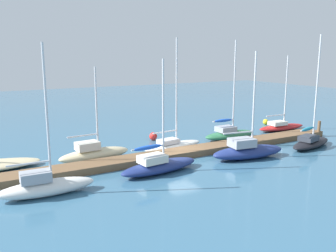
{
  "coord_description": "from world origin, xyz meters",
  "views": [
    {
      "loc": [
        -14.04,
        -22.66,
        7.66
      ],
      "look_at": [
        0.0,
        2.0,
        2.0
      ],
      "focal_mm": 38.66,
      "sensor_mm": 36.0,
      "label": 1
    }
  ],
  "objects_px": {
    "sailboat_2": "(94,153)",
    "sailboat_4": "(173,144)",
    "sailboat_5": "(248,150)",
    "sailboat_1": "(45,185)",
    "sailboat_7": "(311,141)",
    "sailboat_3": "(159,165)",
    "mooring_buoy_red": "(153,136)",
    "mooring_buoy_yellow": "(266,122)",
    "sailboat_6": "(230,133)",
    "sailboat_8": "(281,126)"
  },
  "relations": [
    {
      "from": "sailboat_1",
      "to": "sailboat_5",
      "type": "height_order",
      "value": "sailboat_1"
    },
    {
      "from": "sailboat_8",
      "to": "mooring_buoy_yellow",
      "type": "height_order",
      "value": "sailboat_8"
    },
    {
      "from": "sailboat_4",
      "to": "sailboat_7",
      "type": "bearing_deg",
      "value": -33.97
    },
    {
      "from": "sailboat_6",
      "to": "mooring_buoy_yellow",
      "type": "bearing_deg",
      "value": 23.44
    },
    {
      "from": "sailboat_1",
      "to": "sailboat_3",
      "type": "relative_size",
      "value": 1.12
    },
    {
      "from": "sailboat_3",
      "to": "sailboat_4",
      "type": "distance_m",
      "value": 6.06
    },
    {
      "from": "sailboat_3",
      "to": "sailboat_6",
      "type": "xyz_separation_m",
      "value": [
        10.25,
        5.32,
        -0.0
      ]
    },
    {
      "from": "sailboat_5",
      "to": "sailboat_6",
      "type": "height_order",
      "value": "sailboat_6"
    },
    {
      "from": "sailboat_3",
      "to": "mooring_buoy_red",
      "type": "relative_size",
      "value": 10.24
    },
    {
      "from": "sailboat_5",
      "to": "sailboat_7",
      "type": "bearing_deg",
      "value": 6.38
    },
    {
      "from": "mooring_buoy_yellow",
      "to": "mooring_buoy_red",
      "type": "bearing_deg",
      "value": -178.42
    },
    {
      "from": "sailboat_4",
      "to": "sailboat_8",
      "type": "xyz_separation_m",
      "value": [
        13.43,
        1.0,
        -0.03
      ]
    },
    {
      "from": "sailboat_5",
      "to": "sailboat_8",
      "type": "bearing_deg",
      "value": 38.83
    },
    {
      "from": "sailboat_3",
      "to": "mooring_buoy_yellow",
      "type": "xyz_separation_m",
      "value": [
        18.06,
        8.67,
        -0.24
      ]
    },
    {
      "from": "sailboat_4",
      "to": "sailboat_5",
      "type": "relative_size",
      "value": 1.14
    },
    {
      "from": "mooring_buoy_yellow",
      "to": "sailboat_1",
      "type": "bearing_deg",
      "value": -160.3
    },
    {
      "from": "sailboat_5",
      "to": "mooring_buoy_red",
      "type": "height_order",
      "value": "sailboat_5"
    },
    {
      "from": "sailboat_4",
      "to": "sailboat_8",
      "type": "relative_size",
      "value": 1.19
    },
    {
      "from": "sailboat_2",
      "to": "mooring_buoy_red",
      "type": "bearing_deg",
      "value": 23.64
    },
    {
      "from": "sailboat_7",
      "to": "sailboat_8",
      "type": "height_order",
      "value": "sailboat_7"
    },
    {
      "from": "sailboat_1",
      "to": "sailboat_7",
      "type": "bearing_deg",
      "value": 1.57
    },
    {
      "from": "sailboat_1",
      "to": "sailboat_6",
      "type": "height_order",
      "value": "sailboat_6"
    },
    {
      "from": "sailboat_7",
      "to": "sailboat_1",
      "type": "bearing_deg",
      "value": 165.82
    },
    {
      "from": "sailboat_2",
      "to": "sailboat_6",
      "type": "xyz_separation_m",
      "value": [
        13.07,
        0.57,
        -0.03
      ]
    },
    {
      "from": "sailboat_2",
      "to": "sailboat_8",
      "type": "height_order",
      "value": "sailboat_8"
    },
    {
      "from": "sailboat_1",
      "to": "mooring_buoy_red",
      "type": "distance_m",
      "value": 14.13
    },
    {
      "from": "sailboat_2",
      "to": "mooring_buoy_yellow",
      "type": "height_order",
      "value": "sailboat_2"
    },
    {
      "from": "sailboat_5",
      "to": "mooring_buoy_yellow",
      "type": "height_order",
      "value": "sailboat_5"
    },
    {
      "from": "sailboat_6",
      "to": "sailboat_4",
      "type": "bearing_deg",
      "value": -174.12
    },
    {
      "from": "sailboat_7",
      "to": "mooring_buoy_red",
      "type": "bearing_deg",
      "value": 125.54
    },
    {
      "from": "sailboat_2",
      "to": "mooring_buoy_red",
      "type": "height_order",
      "value": "sailboat_2"
    },
    {
      "from": "sailboat_2",
      "to": "sailboat_4",
      "type": "relative_size",
      "value": 0.76
    },
    {
      "from": "sailboat_2",
      "to": "sailboat_4",
      "type": "height_order",
      "value": "sailboat_4"
    },
    {
      "from": "mooring_buoy_yellow",
      "to": "sailboat_8",
      "type": "bearing_deg",
      "value": -104.9
    },
    {
      "from": "sailboat_4",
      "to": "mooring_buoy_yellow",
      "type": "relative_size",
      "value": 14.52
    },
    {
      "from": "sailboat_1",
      "to": "sailboat_4",
      "type": "relative_size",
      "value": 0.93
    },
    {
      "from": "sailboat_4",
      "to": "sailboat_8",
      "type": "height_order",
      "value": "sailboat_4"
    },
    {
      "from": "sailboat_3",
      "to": "sailboat_7",
      "type": "height_order",
      "value": "sailboat_7"
    },
    {
      "from": "sailboat_8",
      "to": "mooring_buoy_red",
      "type": "distance_m",
      "value": 13.64
    },
    {
      "from": "sailboat_6",
      "to": "sailboat_3",
      "type": "bearing_deg",
      "value": -152.37
    },
    {
      "from": "sailboat_8",
      "to": "sailboat_2",
      "type": "bearing_deg",
      "value": -174.64
    },
    {
      "from": "sailboat_4",
      "to": "sailboat_7",
      "type": "xyz_separation_m",
      "value": [
        10.29,
        -5.17,
        0.07
      ]
    },
    {
      "from": "sailboat_4",
      "to": "mooring_buoy_red",
      "type": "bearing_deg",
      "value": 82.22
    },
    {
      "from": "sailboat_7",
      "to": "sailboat_8",
      "type": "bearing_deg",
      "value": 49.16
    },
    {
      "from": "sailboat_5",
      "to": "mooring_buoy_red",
      "type": "relative_size",
      "value": 10.92
    },
    {
      "from": "sailboat_8",
      "to": "mooring_buoy_yellow",
      "type": "bearing_deg",
      "value": 77.79
    },
    {
      "from": "sailboat_1",
      "to": "sailboat_2",
      "type": "height_order",
      "value": "sailboat_1"
    },
    {
      "from": "sailboat_2",
      "to": "mooring_buoy_yellow",
      "type": "bearing_deg",
      "value": 6.47
    },
    {
      "from": "sailboat_7",
      "to": "sailboat_8",
      "type": "relative_size",
      "value": 1.23
    },
    {
      "from": "mooring_buoy_red",
      "to": "sailboat_2",
      "type": "bearing_deg",
      "value": -152.2
    }
  ]
}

